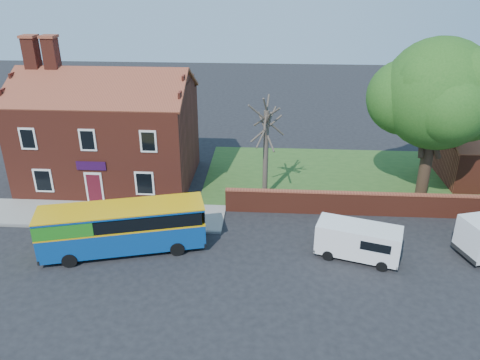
{
  "coord_description": "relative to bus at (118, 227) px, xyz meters",
  "views": [
    {
      "loc": [
        4.77,
        -20.51,
        14.79
      ],
      "look_at": [
        3.09,
        5.0,
        3.17
      ],
      "focal_mm": 35.0,
      "sensor_mm": 36.0,
      "label": 1
    }
  ],
  "objects": [
    {
      "name": "shop_building",
      "position": [
        -3.45,
        9.79,
        1.83
      ],
      "size": [
        12.3,
        8.13,
        10.5
      ],
      "color": "maroon",
      "rests_on": "ground"
    },
    {
      "name": "ground",
      "position": [
        3.57,
        -1.71,
        -1.58
      ],
      "size": [
        120.0,
        120.0,
        0.0
      ],
      "primitive_type": "plane",
      "color": "black",
      "rests_on": "ground"
    },
    {
      "name": "grass_strip",
      "position": [
        16.57,
        11.29,
        -1.56
      ],
      "size": [
        26.0,
        12.0,
        0.04
      ],
      "primitive_type": "cube",
      "color": "#426B28",
      "rests_on": "ground"
    },
    {
      "name": "kerb",
      "position": [
        -3.43,
        2.29,
        -1.51
      ],
      "size": [
        18.0,
        0.15,
        0.14
      ],
      "primitive_type": "cube",
      "color": "slate",
      "rests_on": "ground"
    },
    {
      "name": "van_near",
      "position": [
        13.41,
        0.24,
        -0.47
      ],
      "size": [
        4.85,
        3.06,
        1.99
      ],
      "rotation": [
        0.0,
        0.0,
        -0.3
      ],
      "color": "white",
      "rests_on": "ground"
    },
    {
      "name": "pavement",
      "position": [
        -3.43,
        4.04,
        -1.52
      ],
      "size": [
        18.0,
        3.5,
        0.12
      ],
      "primitive_type": "cube",
      "color": "gray",
      "rests_on": "ground"
    },
    {
      "name": "large_tree",
      "position": [
        19.13,
        8.15,
        5.65
      ],
      "size": [
        9.05,
        7.16,
        11.04
      ],
      "color": "black",
      "rests_on": "ground"
    },
    {
      "name": "bus",
      "position": [
        0.0,
        0.0,
        0.0
      ],
      "size": [
        9.38,
        4.58,
        2.77
      ],
      "rotation": [
        0.0,
        0.0,
        0.26
      ],
      "color": "navy",
      "rests_on": "ground"
    },
    {
      "name": "boundary_wall",
      "position": [
        16.57,
        5.29,
        -0.77
      ],
      "size": [
        22.0,
        0.38,
        1.6
      ],
      "color": "maroon",
      "rests_on": "ground"
    },
    {
      "name": "bare_tree",
      "position": [
        8.13,
        7.51,
        1.95
      ],
      "size": [
        2.58,
        3.07,
        6.88
      ],
      "color": "#4C4238",
      "rests_on": "ground"
    }
  ]
}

